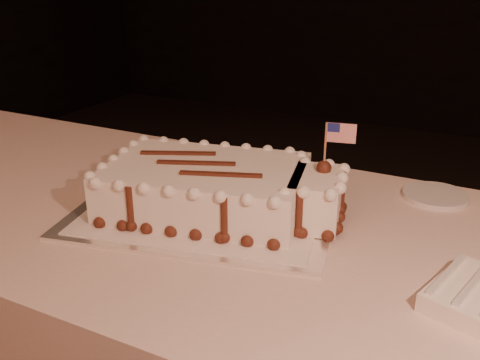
% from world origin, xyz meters
% --- Properties ---
extents(cake_board, '(0.61, 0.50, 0.01)m').
position_xyz_m(cake_board, '(-0.13, 0.61, 0.75)').
color(cake_board, white).
rests_on(cake_board, banquet_table).
extents(doily, '(0.54, 0.45, 0.00)m').
position_xyz_m(doily, '(-0.13, 0.61, 0.76)').
color(doily, white).
rests_on(doily, cake_board).
extents(sheet_cake, '(0.52, 0.36, 0.20)m').
position_xyz_m(sheet_cake, '(-0.10, 0.62, 0.81)').
color(sheet_cake, white).
rests_on(sheet_cake, doily).
extents(side_plate, '(0.14, 0.14, 0.01)m').
position_xyz_m(side_plate, '(0.29, 0.91, 0.76)').
color(side_plate, silver).
rests_on(side_plate, banquet_table).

